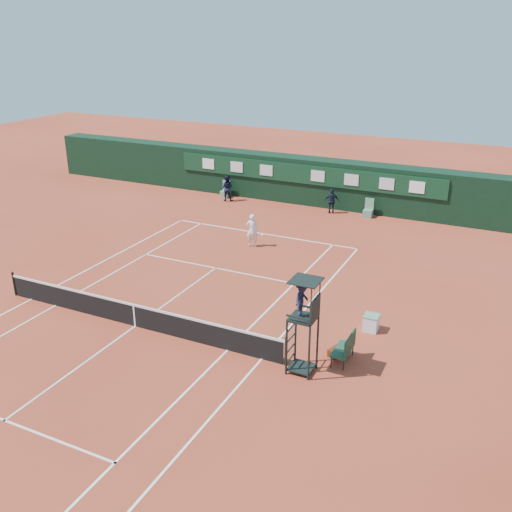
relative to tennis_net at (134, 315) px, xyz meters
The scene contains 14 objects.
ground 0.51m from the tennis_net, ahead, with size 90.00×90.00×0.00m, color #B2422A.
court_lines 0.50m from the tennis_net, ahead, with size 11.05×23.85×0.01m.
tennis_net is the anchor object (origin of this frame).
back_wall 18.77m from the tennis_net, 90.00° to the left, with size 40.00×1.65×3.00m.
linesman_chair_left 18.33m from the tennis_net, 107.46° to the left, with size 0.55×0.50×1.15m.
linesman_chair_right 18.05m from the tennis_net, 75.57° to the left, with size 0.55×0.50×1.15m.
umpire_chair 7.27m from the tennis_net, ahead, with size 0.96×0.95×3.42m.
player_bench 8.26m from the tennis_net, ahead, with size 0.55×1.20×1.10m.
tennis_bag 7.93m from the tennis_net, 10.56° to the left, with size 0.33×0.75×0.28m, color black.
cooler 9.18m from the tennis_net, 23.75° to the left, with size 0.57×0.57×0.65m.
tennis_ball 9.14m from the tennis_net, 79.19° to the left, with size 0.07×0.07×0.07m, color #B9D331.
player 9.87m from the tennis_net, 88.33° to the left, with size 0.65×0.43×1.79m, color white.
ball_kid_left 17.54m from the tennis_net, 106.58° to the left, with size 0.85×0.66×1.74m, color black.
ball_kid_right 17.38m from the tennis_net, 82.65° to the left, with size 0.91×0.38×1.56m, color black.
Camera 1 is at (12.80, -15.68, 10.93)m, focal length 40.00 mm.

